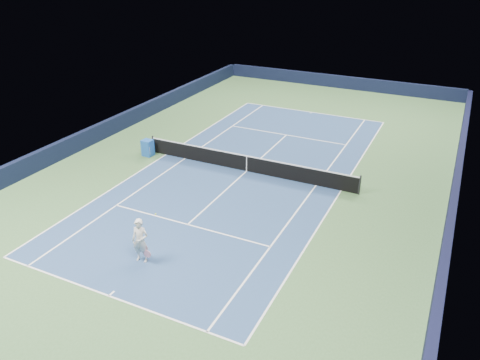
% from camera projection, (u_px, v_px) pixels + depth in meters
% --- Properties ---
extents(ground, '(40.00, 40.00, 0.00)m').
position_uv_depth(ground, '(247.00, 171.00, 26.67)').
color(ground, '#395E33').
rests_on(ground, ground).
extents(wall_far, '(22.00, 0.35, 1.10)m').
position_uv_depth(wall_far, '(339.00, 82.00, 42.41)').
color(wall_far, black).
rests_on(wall_far, ground).
extents(wall_right, '(0.35, 40.00, 1.10)m').
position_uv_depth(wall_right, '(453.00, 203.00, 22.20)').
color(wall_right, black).
rests_on(wall_right, ground).
extents(wall_left, '(0.35, 40.00, 1.10)m').
position_uv_depth(wall_left, '(97.00, 133.00, 30.65)').
color(wall_left, black).
rests_on(wall_left, ground).
extents(court_surface, '(10.97, 23.77, 0.01)m').
position_uv_depth(court_surface, '(247.00, 171.00, 26.67)').
color(court_surface, navy).
rests_on(court_surface, ground).
extents(baseline_far, '(10.97, 0.08, 0.00)m').
position_uv_depth(baseline_far, '(312.00, 112.00, 36.25)').
color(baseline_far, white).
rests_on(baseline_far, ground).
extents(baseline_near, '(10.97, 0.08, 0.00)m').
position_uv_depth(baseline_near, '(109.00, 296.00, 17.09)').
color(baseline_near, white).
rests_on(baseline_near, ground).
extents(sideline_doubles_right, '(0.08, 23.77, 0.00)m').
position_uv_depth(sideline_doubles_right, '(341.00, 190.00, 24.53)').
color(sideline_doubles_right, white).
rests_on(sideline_doubles_right, ground).
extents(sideline_doubles_left, '(0.08, 23.77, 0.00)m').
position_uv_depth(sideline_doubles_left, '(166.00, 154.00, 28.81)').
color(sideline_doubles_left, white).
rests_on(sideline_doubles_left, ground).
extents(sideline_singles_right, '(0.08, 23.77, 0.00)m').
position_uv_depth(sideline_singles_right, '(316.00, 185.00, 25.06)').
color(sideline_singles_right, white).
rests_on(sideline_singles_right, ground).
extents(sideline_singles_left, '(0.08, 23.77, 0.00)m').
position_uv_depth(sideline_singles_left, '(185.00, 158.00, 28.27)').
color(sideline_singles_left, white).
rests_on(sideline_singles_left, ground).
extents(service_line_far, '(8.23, 0.08, 0.00)m').
position_uv_depth(service_line_far, '(286.00, 135.00, 31.83)').
color(service_line_far, white).
rests_on(service_line_far, ground).
extents(service_line_near, '(8.23, 0.08, 0.00)m').
position_uv_depth(service_line_near, '(188.00, 224.00, 21.51)').
color(service_line_near, white).
rests_on(service_line_near, ground).
extents(center_service_line, '(0.08, 12.80, 0.00)m').
position_uv_depth(center_service_line, '(247.00, 171.00, 26.67)').
color(center_service_line, white).
rests_on(center_service_line, ground).
extents(center_mark_far, '(0.08, 0.30, 0.00)m').
position_uv_depth(center_mark_far, '(311.00, 113.00, 36.13)').
color(center_mark_far, white).
rests_on(center_mark_far, ground).
extents(center_mark_near, '(0.08, 0.30, 0.00)m').
position_uv_depth(center_mark_near, '(112.00, 293.00, 17.21)').
color(center_mark_near, white).
rests_on(center_mark_near, ground).
extents(tennis_net, '(12.90, 0.10, 1.07)m').
position_uv_depth(tennis_net, '(247.00, 163.00, 26.45)').
color(tennis_net, black).
rests_on(tennis_net, ground).
extents(sponsor_cube, '(0.64, 0.59, 1.01)m').
position_uv_depth(sponsor_cube, '(148.00, 148.00, 28.48)').
color(sponsor_cube, '#1D55B1').
rests_on(sponsor_cube, ground).
extents(tennis_player, '(0.87, 1.32, 1.92)m').
position_uv_depth(tennis_player, '(140.00, 241.00, 18.61)').
color(tennis_player, silver).
rests_on(tennis_player, ground).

